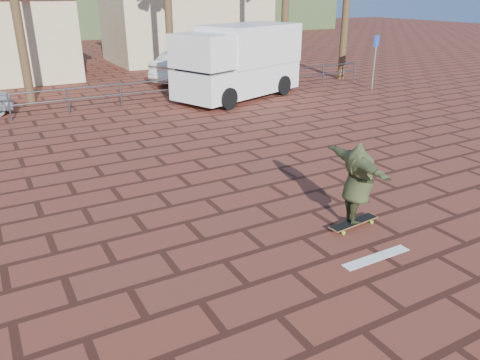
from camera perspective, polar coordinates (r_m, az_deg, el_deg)
name	(u,v)px	position (r m, az deg, el deg)	size (l,w,h in m)	color
ground	(303,238)	(8.94, 7.66, -6.97)	(120.00, 120.00, 0.00)	brown
paint_stripe	(376,257)	(8.58, 16.29, -9.03)	(1.40, 0.22, 0.01)	white
guardrail	(121,91)	(19.15, -14.35, 10.45)	(24.06, 0.06, 1.00)	#47494F
building_east	(187,20)	(32.84, -6.53, 18.82)	(10.60, 6.60, 5.00)	beige
hill_front	(15,5)	(56.40, -25.73, 18.69)	(70.00, 18.00, 6.00)	#384C28
longboard	(354,223)	(9.47, 13.69, -5.06)	(1.17, 0.35, 0.11)	olive
skateboarder	(358,183)	(9.13, 14.15, -0.40)	(1.99, 0.54, 1.62)	#33391E
campervan	(239,60)	(20.43, -0.14, 14.37)	(6.27, 4.28, 3.01)	white
car_white	(195,65)	(24.40, -5.53, 13.73)	(1.74, 4.99, 1.64)	silver
street_sign	(376,52)	(23.00, 16.19, 14.75)	(0.48, 0.23, 2.46)	gray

